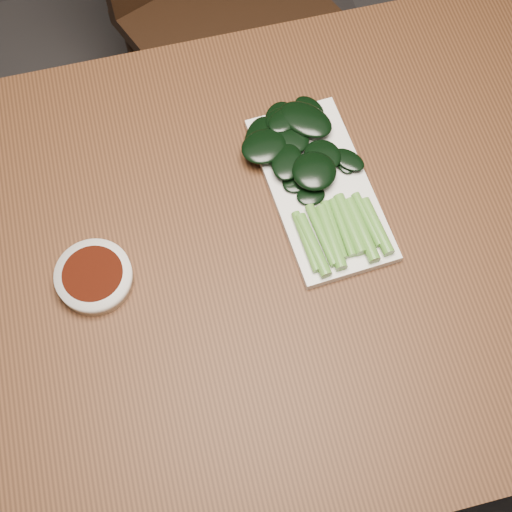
% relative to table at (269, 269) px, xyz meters
% --- Properties ---
extents(ground, '(6.00, 6.00, 0.00)m').
position_rel_table_xyz_m(ground, '(0.00, 0.00, -0.68)').
color(ground, '#312E2E').
rests_on(ground, ground).
extents(table, '(1.40, 0.80, 0.75)m').
position_rel_table_xyz_m(table, '(0.00, 0.00, 0.00)').
color(table, '#492914').
rests_on(table, ground).
extents(sauce_bowl, '(0.11, 0.11, 0.03)m').
position_rel_table_xyz_m(sauce_bowl, '(-0.25, 0.01, 0.09)').
color(sauce_bowl, white).
rests_on(sauce_bowl, table).
extents(serving_plate, '(0.16, 0.30, 0.01)m').
position_rel_table_xyz_m(serving_plate, '(0.10, 0.08, 0.08)').
color(serving_plate, white).
rests_on(serving_plate, table).
extents(gai_lan, '(0.19, 0.31, 0.03)m').
position_rel_table_xyz_m(gai_lan, '(0.08, 0.11, 0.10)').
color(gai_lan, '#559132').
rests_on(gai_lan, serving_plate).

